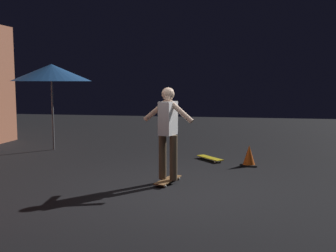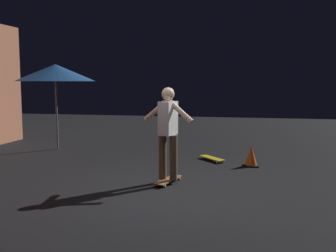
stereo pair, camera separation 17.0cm
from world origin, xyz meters
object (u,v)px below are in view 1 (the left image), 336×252
Objects in this scene: patio_umbrella at (51,73)px; traffic_cone at (249,156)px; skateboard_ridden at (168,180)px; skater at (168,127)px; skateboard_spare at (210,158)px.

traffic_cone is at bearing -102.30° from patio_umbrella.
skateboard_ridden is 0.48× the size of skater.
traffic_cone is at bearing -39.35° from skateboard_ridden.
traffic_cone is (1.80, -1.48, -0.83)m from skater.
skateboard_spare is 0.43× the size of skater.
skateboard_ridden is 1.12× the size of skateboard_spare.
skateboard_ridden is at bearing 165.21° from skateboard_spare.
skateboard_ridden is 2.34m from traffic_cone.
skateboard_ridden is at bearing 90.00° from skater.
skateboard_ridden is (-2.93, -3.69, -2.02)m from patio_umbrella.
skateboard_ridden is 1.75× the size of traffic_cone.
skateboard_ridden is 2.31m from skateboard_spare.
patio_umbrella reaches higher than traffic_cone.
skateboard_spare is at bearing -14.79° from skater.
skateboard_ridden is at bearing -128.46° from patio_umbrella.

